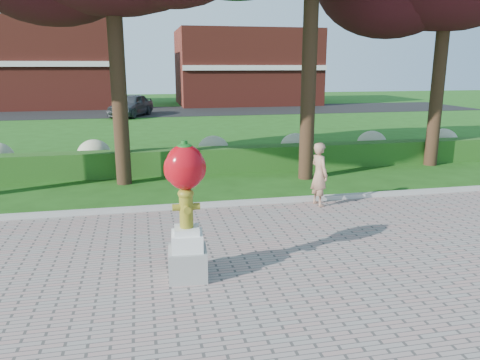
% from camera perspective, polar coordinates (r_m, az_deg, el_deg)
% --- Properties ---
extents(ground, '(100.00, 100.00, 0.00)m').
position_cam_1_polar(ground, '(8.75, -1.60, -9.27)').
color(ground, '#1E4A12').
rests_on(ground, ground).
extents(curb, '(40.00, 0.18, 0.15)m').
position_cam_1_polar(curb, '(11.52, -4.32, -3.15)').
color(curb, '#ADADA5').
rests_on(curb, ground).
extents(lawn_hedge, '(24.00, 0.70, 0.80)m').
position_cam_1_polar(lawn_hedge, '(15.29, -6.38, 2.33)').
color(lawn_hedge, '#154C17').
rests_on(lawn_hedge, ground).
extents(hydrangea_row, '(20.10, 1.10, 0.99)m').
position_cam_1_polar(hydrangea_row, '(16.30, -4.75, 3.62)').
color(hydrangea_row, '#AFB288').
rests_on(hydrangea_row, ground).
extents(street, '(50.00, 8.00, 0.02)m').
position_cam_1_polar(street, '(36.11, -9.77, 8.23)').
color(street, black).
rests_on(street, ground).
extents(building_left, '(14.00, 8.00, 7.00)m').
position_cam_1_polar(building_left, '(42.79, -24.18, 12.79)').
color(building_left, maroon).
rests_on(building_left, ground).
extents(building_right, '(12.00, 8.00, 6.40)m').
position_cam_1_polar(building_right, '(42.97, 0.70, 13.56)').
color(building_right, maroon).
rests_on(building_right, ground).
extents(hydrant_sculpture, '(0.66, 0.66, 2.28)m').
position_cam_1_polar(hydrant_sculpture, '(7.46, -6.58, -3.33)').
color(hydrant_sculpture, gray).
rests_on(hydrant_sculpture, walkway).
extents(woman, '(0.48, 0.64, 1.57)m').
position_cam_1_polar(woman, '(11.64, 9.65, 0.70)').
color(woman, '#A7795F').
rests_on(woman, walkway).
extents(parked_car, '(3.39, 4.76, 1.51)m').
position_cam_1_polar(parked_car, '(33.03, -13.16, 8.89)').
color(parked_car, '#393B40').
rests_on(parked_car, street).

